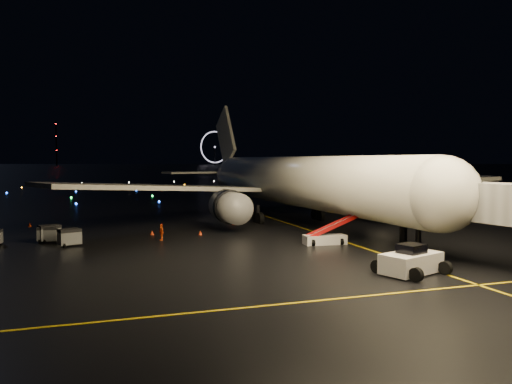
{
  "coord_description": "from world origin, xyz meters",
  "views": [
    {
      "loc": [
        -12.17,
        -36.24,
        8.28
      ],
      "look_at": [
        3.73,
        12.0,
        5.0
      ],
      "focal_mm": 35.0,
      "sensor_mm": 36.0,
      "label": 1
    }
  ],
  "objects_px": {
    "airliner": "(284,154)",
    "baggage_cart_3": "(50,233)",
    "baggage_cart_0": "(69,237)",
    "crew_c": "(161,232)",
    "pushback_tug": "(411,259)",
    "belt_loader": "(325,229)",
    "baggage_cart_1": "(48,234)"
  },
  "relations": [
    {
      "from": "airliner",
      "to": "baggage_cart_3",
      "type": "distance_m",
      "value": 31.78
    },
    {
      "from": "baggage_cart_0",
      "to": "crew_c",
      "type": "bearing_deg",
      "value": -14.83
    },
    {
      "from": "airliner",
      "to": "pushback_tug",
      "type": "bearing_deg",
      "value": -98.69
    },
    {
      "from": "baggage_cart_0",
      "to": "airliner",
      "type": "bearing_deg",
      "value": 5.98
    },
    {
      "from": "airliner",
      "to": "belt_loader",
      "type": "height_order",
      "value": "airliner"
    },
    {
      "from": "belt_loader",
      "to": "baggage_cart_3",
      "type": "distance_m",
      "value": 27.7
    },
    {
      "from": "pushback_tug",
      "to": "baggage_cart_1",
      "type": "bearing_deg",
      "value": 119.03
    },
    {
      "from": "crew_c",
      "to": "belt_loader",
      "type": "bearing_deg",
      "value": 48.57
    },
    {
      "from": "crew_c",
      "to": "baggage_cart_3",
      "type": "height_order",
      "value": "baggage_cart_3"
    },
    {
      "from": "airliner",
      "to": "baggage_cart_1",
      "type": "bearing_deg",
      "value": -164.7
    },
    {
      "from": "airliner",
      "to": "crew_c",
      "type": "xyz_separation_m",
      "value": [
        -18.32,
        -12.23,
        -8.18
      ]
    },
    {
      "from": "pushback_tug",
      "to": "baggage_cart_1",
      "type": "relative_size",
      "value": 2.48
    },
    {
      "from": "airliner",
      "to": "crew_c",
      "type": "bearing_deg",
      "value": -149.63
    },
    {
      "from": "pushback_tug",
      "to": "belt_loader",
      "type": "bearing_deg",
      "value": 71.84
    },
    {
      "from": "pushback_tug",
      "to": "baggage_cart_3",
      "type": "distance_m",
      "value": 35.21
    },
    {
      "from": "crew_c",
      "to": "baggage_cart_3",
      "type": "bearing_deg",
      "value": -118.95
    },
    {
      "from": "belt_loader",
      "to": "crew_c",
      "type": "relative_size",
      "value": 3.57
    },
    {
      "from": "airliner",
      "to": "belt_loader",
      "type": "distance_m",
      "value": 21.28
    },
    {
      "from": "belt_loader",
      "to": "baggage_cart_1",
      "type": "distance_m",
      "value": 27.7
    },
    {
      "from": "belt_loader",
      "to": "baggage_cart_1",
      "type": "bearing_deg",
      "value": 164.65
    },
    {
      "from": "pushback_tug",
      "to": "crew_c",
      "type": "height_order",
      "value": "pushback_tug"
    },
    {
      "from": "crew_c",
      "to": "baggage_cart_3",
      "type": "xyz_separation_m",
      "value": [
        -10.86,
        2.67,
        0.0
      ]
    },
    {
      "from": "pushback_tug",
      "to": "baggage_cart_3",
      "type": "bearing_deg",
      "value": 118.51
    },
    {
      "from": "airliner",
      "to": "pushback_tug",
      "type": "relative_size",
      "value": 13.81
    },
    {
      "from": "baggage_cart_1",
      "to": "pushback_tug",
      "type": "bearing_deg",
      "value": -33.05
    },
    {
      "from": "baggage_cart_1",
      "to": "baggage_cart_3",
      "type": "bearing_deg",
      "value": 78.73
    },
    {
      "from": "pushback_tug",
      "to": "crew_c",
      "type": "xyz_separation_m",
      "value": [
        -15.21,
        20.99,
        -0.25
      ]
    },
    {
      "from": "crew_c",
      "to": "baggage_cart_1",
      "type": "distance_m",
      "value": 11.22
    },
    {
      "from": "belt_loader",
      "to": "baggage_cart_1",
      "type": "relative_size",
      "value": 3.25
    },
    {
      "from": "belt_loader",
      "to": "baggage_cart_1",
      "type": "height_order",
      "value": "belt_loader"
    },
    {
      "from": "baggage_cart_3",
      "to": "crew_c",
      "type": "bearing_deg",
      "value": -33.15
    },
    {
      "from": "pushback_tug",
      "to": "baggage_cart_3",
      "type": "height_order",
      "value": "pushback_tug"
    }
  ]
}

